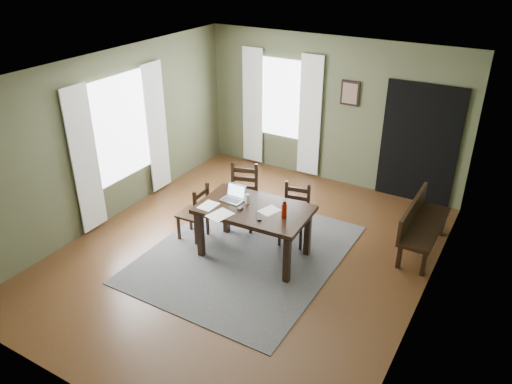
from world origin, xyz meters
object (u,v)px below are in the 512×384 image
Objects in this scene: chair_end at (195,213)px; chair_back_right at (294,215)px; water_bottle at (284,210)px; laptop at (234,196)px; bench at (420,222)px; dining_table at (254,214)px; chair_back_left at (243,197)px.

chair_back_right is at bearing 114.91° from chair_end.
laptop is at bearing 172.97° from water_bottle.
bench is 2.76m from laptop.
chair_back_left reaches higher than dining_table.
bench is (1.70, 0.72, 0.02)m from chair_back_right.
chair_back_left is at bearing 168.27° from chair_back_right.
chair_end is 0.88× the size of chair_back_left.
chair_back_right is 0.99m from laptop.
dining_table is 2.45m from bench.
chair_back_right is 3.64× the size of water_bottle.
chair_back_left is at bearing 147.68° from water_bottle.
dining_table is at bearing -8.45° from laptop.
chair_back_right is 0.84m from water_bottle.
chair_end is at bearing 114.92° from bench.
chair_back_left is 2.72m from bench.
chair_end is at bearing -179.51° from water_bottle.
chair_back_right reaches higher than chair_end.
water_bottle is (0.87, -0.11, 0.06)m from laptop.
chair_back_left reaches higher than bench.
bench is at bearing 30.13° from laptop.
laptop is 1.28× the size of water_bottle.
dining_table is 0.54m from water_bottle.
chair_back_left is at bearing 129.46° from dining_table.
chair_back_left is 1.35m from water_bottle.
water_bottle reaches higher than chair_back_left.
laptop is at bearing -152.13° from chair_back_right.
chair_end is 1.51m from chair_back_right.
dining_table is 6.41× the size of water_bottle.
laptop is at bearing 166.59° from dining_table.
chair_back_left is (0.42, 0.70, 0.06)m from chair_end.
laptop reaches higher than chair_back_right.
chair_back_right reaches higher than bench.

